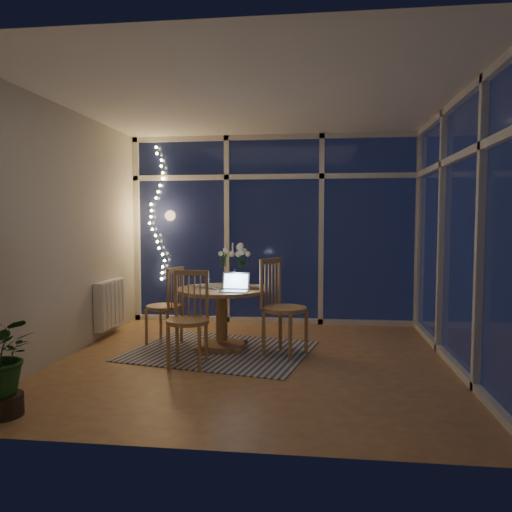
% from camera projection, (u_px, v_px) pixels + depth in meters
% --- Properties ---
extents(floor, '(4.00, 4.00, 0.00)m').
position_uv_depth(floor, '(256.00, 361.00, 5.06)').
color(floor, '#955E41').
rests_on(floor, ground).
extents(ceiling, '(4.00, 4.00, 0.00)m').
position_uv_depth(ceiling, '(256.00, 100.00, 4.88)').
color(ceiling, white).
rests_on(ceiling, wall_back).
extents(wall_back, '(4.00, 0.04, 2.60)m').
position_uv_depth(wall_back, '(274.00, 230.00, 6.95)').
color(wall_back, beige).
rests_on(wall_back, floor).
extents(wall_front, '(4.00, 0.04, 2.60)m').
position_uv_depth(wall_front, '(215.00, 241.00, 2.99)').
color(wall_front, beige).
rests_on(wall_front, floor).
extents(wall_left, '(0.04, 4.00, 2.60)m').
position_uv_depth(wall_left, '(67.00, 233.00, 5.22)').
color(wall_left, beige).
rests_on(wall_left, floor).
extents(wall_right, '(0.04, 4.00, 2.60)m').
position_uv_depth(wall_right, '(465.00, 234.00, 4.72)').
color(wall_right, beige).
rests_on(wall_right, floor).
extents(window_wall_back, '(4.00, 0.10, 2.60)m').
position_uv_depth(window_wall_back, '(274.00, 230.00, 6.91)').
color(window_wall_back, silver).
rests_on(window_wall_back, floor).
extents(window_wall_right, '(0.10, 4.00, 2.60)m').
position_uv_depth(window_wall_right, '(461.00, 234.00, 4.73)').
color(window_wall_right, silver).
rests_on(window_wall_right, floor).
extents(radiator, '(0.10, 0.70, 0.58)m').
position_uv_depth(radiator, '(110.00, 304.00, 6.17)').
color(radiator, white).
rests_on(radiator, wall_left).
extents(fairy_lights, '(0.24, 0.10, 1.85)m').
position_uv_depth(fairy_lights, '(157.00, 214.00, 7.02)').
color(fairy_lights, '#FFD166').
rests_on(fairy_lights, window_wall_back).
extents(garden_patio, '(12.00, 6.00, 0.10)m').
position_uv_depth(garden_patio, '(312.00, 295.00, 9.95)').
color(garden_patio, black).
rests_on(garden_patio, ground).
extents(garden_fence, '(11.00, 0.08, 1.80)m').
position_uv_depth(garden_fence, '(289.00, 246.00, 10.44)').
color(garden_fence, '#321E12').
rests_on(garden_fence, ground).
extents(neighbour_roof, '(7.00, 3.00, 2.20)m').
position_uv_depth(neighbour_roof, '(307.00, 192.00, 13.28)').
color(neighbour_roof, '#303239').
rests_on(neighbour_roof, ground).
extents(garden_shrubs, '(0.90, 0.90, 0.90)m').
position_uv_depth(garden_shrubs, '(234.00, 278.00, 8.49)').
color(garden_shrubs, black).
rests_on(garden_shrubs, ground).
extents(rug, '(2.13, 1.84, 0.01)m').
position_uv_depth(rug, '(220.00, 351.00, 5.44)').
color(rug, beige).
rests_on(rug, floor).
extents(dining_table, '(1.18, 1.18, 0.68)m').
position_uv_depth(dining_table, '(222.00, 319.00, 5.51)').
color(dining_table, '#9D7F47').
rests_on(dining_table, floor).
extents(chair_left, '(0.52, 0.52, 0.91)m').
position_uv_depth(chair_left, '(164.00, 305.00, 5.75)').
color(chair_left, '#9D7F47').
rests_on(chair_left, floor).
extents(chair_right, '(0.65, 0.65, 1.04)m').
position_uv_depth(chair_right, '(285.00, 307.00, 5.26)').
color(chair_right, '#9D7F47').
rests_on(chair_right, floor).
extents(chair_front, '(0.44, 0.44, 0.95)m').
position_uv_depth(chair_front, '(188.00, 319.00, 4.83)').
color(chair_front, '#9D7F47').
rests_on(chair_front, floor).
extents(laptop, '(0.30, 0.26, 0.21)m').
position_uv_depth(laptop, '(234.00, 282.00, 5.22)').
color(laptop, silver).
rests_on(laptop, dining_table).
extents(flower_vase, '(0.24, 0.24, 0.21)m').
position_uv_depth(flower_vase, '(235.00, 276.00, 5.74)').
color(flower_vase, silver).
rests_on(flower_vase, dining_table).
extents(bowl, '(0.18, 0.18, 0.04)m').
position_uv_depth(bowl, '(256.00, 287.00, 5.45)').
color(bowl, white).
rests_on(bowl, dining_table).
extents(newspapers, '(0.43, 0.39, 0.02)m').
position_uv_depth(newspapers, '(213.00, 286.00, 5.56)').
color(newspapers, beige).
rests_on(newspapers, dining_table).
extents(phone, '(0.14, 0.12, 0.01)m').
position_uv_depth(phone, '(229.00, 290.00, 5.34)').
color(phone, black).
rests_on(phone, dining_table).
extents(potted_plant, '(0.66, 0.61, 0.76)m').
position_uv_depth(potted_plant, '(2.00, 365.00, 3.61)').
color(potted_plant, '#174119').
rests_on(potted_plant, floor).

